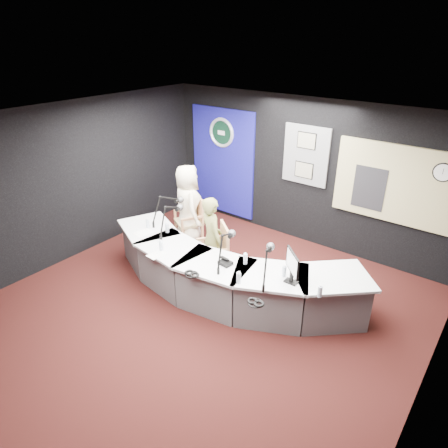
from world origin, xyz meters
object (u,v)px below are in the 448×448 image
Objects in this scene: armchair_left at (188,220)px; person_woman at (212,239)px; broadcast_desk at (222,273)px; armchair_right at (212,251)px; person_man at (188,205)px.

person_woman is at bearing -1.22° from armchair_left.
armchair_right reaches higher than broadcast_desk.
person_man is 1.33m from person_woman.
person_man reaches higher than armchair_right.
person_woman is at bearing 147.20° from broadcast_desk.
broadcast_desk is at bearing -1.81° from armchair_left.
broadcast_desk is 1.88m from person_man.
armchair_right is at bearing -178.12° from person_man.
armchair_left is 0.67× the size of person_woman.
armchair_left is at bearing 148.77° from broadcast_desk.
armchair_left is 0.31m from person_man.
person_man reaches higher than person_woman.
armchair_right is (-0.42, 0.27, 0.13)m from broadcast_desk.
person_woman is (1.14, -0.68, 0.25)m from armchair_left.
person_woman is (1.14, -0.68, -0.07)m from person_man.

